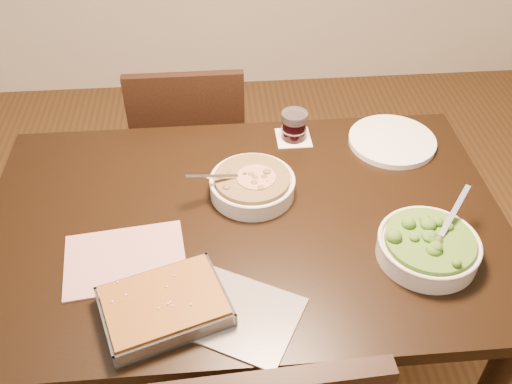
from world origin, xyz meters
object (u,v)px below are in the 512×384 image
Objects in this scene: broccoli_bowl at (428,246)px; table at (246,243)px; baking_dish at (164,306)px; chair_far at (191,148)px; dinner_plate at (392,141)px; stew_bowl at (252,184)px; wine_tumbler at (294,125)px.

table is at bearing 158.58° from broccoli_bowl.
baking_dish is 1.03m from chair_far.
baking_dish is 0.91m from dinner_plate.
broccoli_bowl is 0.48m from dinner_plate.
chair_far is (-0.61, 0.86, -0.30)m from broccoli_bowl.
chair_far is (-0.19, 0.59, -0.30)m from stew_bowl.
stew_bowl is 0.81× the size of baking_dish.
broccoli_bowl is at bearing -94.87° from dinner_plate.
stew_bowl is at bearing -156.30° from dinner_plate.
wine_tumbler reaches higher than table.
baking_dish is (-0.64, -0.12, -0.01)m from broccoli_bowl.
table is at bearing 103.50° from chair_far.
table is 0.38m from baking_dish.
dinner_plate is at bearing 148.87° from chair_far.
dinner_plate is (0.48, 0.30, 0.10)m from table.
wine_tumbler is (0.15, 0.25, 0.02)m from stew_bowl.
wine_tumbler is (0.38, 0.65, 0.03)m from baking_dish.
broccoli_bowl is 1.10m from chair_far.
stew_bowl is at bearing 75.08° from table.
wine_tumbler is at bearing 170.02° from dinner_plate.
baking_dish is at bearing -169.33° from broccoli_bowl.
dinner_plate is (0.30, -0.05, -0.04)m from wine_tumbler.
broccoli_bowl reaches higher than table.
stew_bowl is 0.30m from wine_tumbler.
baking_dish is 3.55× the size of wine_tumbler.
wine_tumbler is at bearing 41.26° from baking_dish.
dinner_plate is at bearing 23.70° from stew_bowl.
table is 4.33× the size of baking_dish.
chair_far is (-0.17, 0.69, -0.17)m from table.
baking_dish is 0.37× the size of chair_far.
broccoli_bowl is 0.66m from baking_dish.
table is at bearing 37.10° from baking_dish.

